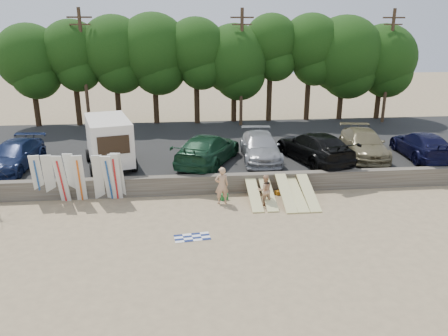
{
  "coord_description": "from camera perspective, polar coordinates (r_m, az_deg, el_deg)",
  "views": [
    {
      "loc": [
        -2.87,
        -18.54,
        8.51
      ],
      "look_at": [
        -0.69,
        3.0,
        1.36
      ],
      "focal_mm": 35.0,
      "sensor_mm": 36.0,
      "label": 1
    }
  ],
  "objects": [
    {
      "name": "parking_lot",
      "position": [
        30.3,
        -0.13,
        2.64
      ],
      "size": [
        44.0,
        14.5,
        0.7
      ],
      "primitive_type": "cube",
      "color": "#282828",
      "rests_on": "ground"
    },
    {
      "name": "beachgoer_b",
      "position": [
        21.54,
        5.35,
        -2.86
      ],
      "size": [
        0.83,
        0.69,
        1.55
      ],
      "primitive_type": "imported",
      "rotation": [
        0.0,
        0.0,
        3.29
      ],
      "color": "tan",
      "rests_on": "ground"
    },
    {
      "name": "car_0",
      "position": [
        27.31,
        -25.76,
        1.47
      ],
      "size": [
        2.6,
        5.45,
        1.53
      ],
      "primitive_type": "imported",
      "rotation": [
        0.0,
        0.0,
        -0.09
      ],
      "color": "#131F45",
      "rests_on": "parking_lot"
    },
    {
      "name": "surfboard_upright_8",
      "position": [
        22.53,
        -13.6,
        -0.99
      ],
      "size": [
        0.59,
        0.7,
        2.55
      ],
      "primitive_type": "cube",
      "rotation": [
        0.22,
        0.0,
        -0.15
      ],
      "color": "silver",
      "rests_on": "ground"
    },
    {
      "name": "surfboard_upright_1",
      "position": [
        23.3,
        -21.86,
        -1.2
      ],
      "size": [
        0.59,
        0.75,
        2.54
      ],
      "primitive_type": "cube",
      "rotation": [
        0.24,
        0.0,
        0.14
      ],
      "color": "silver",
      "rests_on": "ground"
    },
    {
      "name": "utility_poles",
      "position": [
        35.01,
        2.3,
        13.2
      ],
      "size": [
        25.8,
        0.26,
        9.0
      ],
      "color": "#473321",
      "rests_on": "parking_lot"
    },
    {
      "name": "surfboard_low_2",
      "position": [
        22.0,
        8.07,
        -3.21
      ],
      "size": [
        0.56,
        2.86,
        1.05
      ],
      "primitive_type": "cube",
      "rotation": [
        0.33,
        0.0,
        0.0
      ],
      "color": "beige",
      "rests_on": "ground"
    },
    {
      "name": "beach_towel",
      "position": [
        18.59,
        -4.17,
        -9.01
      ],
      "size": [
        1.67,
        1.67,
        0.0
      ],
      "primitive_type": "plane",
      "rotation": [
        0.0,
        0.0,
        0.12
      ],
      "color": "white",
      "rests_on": "ground"
    },
    {
      "name": "box_trailer",
      "position": [
        25.68,
        -14.8,
        3.58
      ],
      "size": [
        3.36,
        4.8,
        2.8
      ],
      "rotation": [
        0.0,
        0.0,
        0.26
      ],
      "color": "silver",
      "rests_on": "parking_lot"
    },
    {
      "name": "car_3",
      "position": [
        26.56,
        11.66,
        2.74
      ],
      "size": [
        4.0,
        6.46,
        1.75
      ],
      "primitive_type": "imported",
      "rotation": [
        0.0,
        0.0,
        3.42
      ],
      "color": "black",
      "rests_on": "parking_lot"
    },
    {
      "name": "car_1",
      "position": [
        25.54,
        -2.13,
        2.47
      ],
      "size": [
        4.68,
        6.4,
        1.72
      ],
      "primitive_type": "imported",
      "rotation": [
        0.0,
        0.0,
        2.71
      ],
      "color": "#143822",
      "rests_on": "parking_lot"
    },
    {
      "name": "gear_bag",
      "position": [
        23.1,
        7.08,
        -3.2
      ],
      "size": [
        0.37,
        0.34,
        0.22
      ],
      "primitive_type": "cube",
      "rotation": [
        0.0,
        0.0,
        0.35
      ],
      "color": "orange",
      "rests_on": "ground"
    },
    {
      "name": "cooler",
      "position": [
        22.28,
        -0.04,
        -3.74
      ],
      "size": [
        0.47,
        0.43,
        0.32
      ],
      "primitive_type": "cube",
      "rotation": [
        0.0,
        0.0,
        0.41
      ],
      "color": "#248438",
      "rests_on": "ground"
    },
    {
      "name": "seawall",
      "position": [
        23.16,
        1.7,
        -1.98
      ],
      "size": [
        44.0,
        0.5,
        1.0
      ],
      "primitive_type": "cube",
      "color": "#6B6356",
      "rests_on": "ground"
    },
    {
      "name": "surfboard_low_3",
      "position": [
        22.22,
        9.49,
        -3.4
      ],
      "size": [
        0.56,
        2.93,
        0.8
      ],
      "primitive_type": "cube",
      "rotation": [
        0.25,
        0.0,
        0.0
      ],
      "color": "beige",
      "rests_on": "ground"
    },
    {
      "name": "car_4",
      "position": [
        28.33,
        17.77,
        3.05
      ],
      "size": [
        2.99,
        5.75,
        1.59
      ],
      "primitive_type": "imported",
      "rotation": [
        0.0,
        0.0,
        -0.14
      ],
      "color": "#786D4C",
      "rests_on": "parking_lot"
    },
    {
      "name": "surfboard_upright_3",
      "position": [
        23.05,
        -19.26,
        -1.08
      ],
      "size": [
        0.58,
        0.66,
        2.56
      ],
      "primitive_type": "cube",
      "rotation": [
        0.21,
        0.0,
        -0.14
      ],
      "color": "silver",
      "rests_on": "ground"
    },
    {
      "name": "beachgoer_a",
      "position": [
        21.53,
        -0.3,
        -2.3
      ],
      "size": [
        0.75,
        0.54,
        1.9
      ],
      "primitive_type": "imported",
      "rotation": [
        0.0,
        0.0,
        3.28
      ],
      "color": "tan",
      "rests_on": "ground"
    },
    {
      "name": "surfboard_upright_0",
      "position": [
        23.5,
        -23.18,
        -1.22
      ],
      "size": [
        0.6,
        0.78,
        2.53
      ],
      "primitive_type": "cube",
      "rotation": [
        0.25,
        0.0,
        0.15
      ],
      "color": "silver",
      "rests_on": "ground"
    },
    {
      "name": "surfboard_low_4",
      "position": [
        22.32,
        10.97,
        -3.14
      ],
      "size": [
        0.56,
        2.88,
        0.98
      ],
      "primitive_type": "cube",
      "rotation": [
        0.31,
        0.0,
        0.0
      ],
      "color": "beige",
      "rests_on": "ground"
    },
    {
      "name": "surfboard_low_0",
      "position": [
        21.96,
        3.9,
        -3.29
      ],
      "size": [
        0.56,
        2.9,
        0.91
      ],
      "primitive_type": "cube",
      "rotation": [
        0.28,
        0.0,
        0.0
      ],
      "color": "beige",
      "rests_on": "ground"
    },
    {
      "name": "treeline",
      "position": [
        36.33,
        0.22,
        14.84
      ],
      "size": [
        33.81,
        6.33,
        8.76
      ],
      "color": "#382616",
      "rests_on": "parking_lot"
    },
    {
      "name": "surfboard_upright_6",
      "position": [
        22.43,
        -14.8,
        -1.26
      ],
      "size": [
        0.58,
        0.9,
        2.49
      ],
      "primitive_type": "cube",
      "rotation": [
        0.31,
        0.0,
        -0.09
      ],
      "color": "silver",
      "rests_on": "ground"
    },
    {
      "name": "surfboard_upright_7",
      "position": [
        22.42,
        -14.0,
        -1.13
      ],
      "size": [
        0.52,
        0.66,
        2.55
      ],
      "primitive_type": "cube",
      "rotation": [
        0.23,
        0.0,
        -0.02
      ],
      "color": "silver",
      "rests_on": "ground"
    },
    {
      "name": "car_2",
      "position": [
        26.42,
        4.76,
        2.77
      ],
      "size": [
        2.48,
        5.48,
        1.56
      ],
      "primitive_type": "imported",
      "rotation": [
        0.0,
        0.0,
        -0.06
      ],
      "color": "#96979B",
      "rests_on": "parking_lot"
    },
    {
      "name": "car_5",
      "position": [
        29.29,
        24.4,
        2.75
      ],
      "size": [
        2.63,
        5.61,
        1.58
      ],
      "primitive_type": "imported",
      "rotation": [
        0.0,
        0.0,
        3.06
      ],
      "color": "black",
      "rests_on": "parking_lot"
    },
    {
      "name": "surfboard_upright_5",
      "position": [
        22.59,
        -16.08,
        -1.2
      ],
      "size": [
        0.62,
        0.85,
        2.52
      ],
      "primitive_type": "cube",
      "rotation": [
        0.28,
        0.0,
        0.16
      ],
      "color": "silver",
      "rests_on": "ground"
    },
    {
      "name": "surfboard_low_1",
      "position": [
        22.1,
        5.74,
        -3.23
      ],
      "size": [
        0.56,
        2.9,
        0.89
      ],
      "primitive_type": "cube",
      "rotation": [
        0.28,
        0.0,
        0.0
      ],
      "color": "beige",
      "rests_on": "ground"
    },
    {
      "name": "surfboard_upright_4",
      "position": [
        22.73,
        -18.36,
        -1.27
      ],
      "size": [
        0.56,
        0.73,
        2.54
      ],
      "primitive_type": "cube",
      "rotation": [
        0.25,
        0.0,
        0.09
      ],
      "color": "silver",
      "rests_on": "ground"
    },
    {
      "name": "surfboard_upright_2",
      "position": [
        22.9,
        -20.47,
        -1.35
      ],
      "size": [
        0.6,
        0.71,
        2.55
      ],
      "primitive_type": "cube",
      "rotation": [
        0.22,
        0.0,
        -0.17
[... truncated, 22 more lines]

